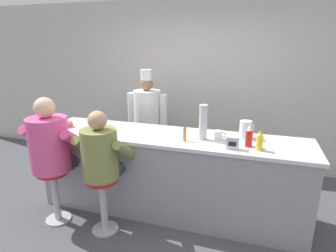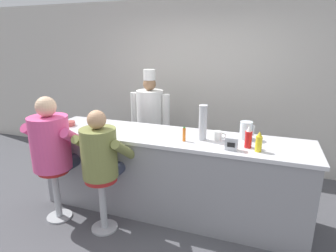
% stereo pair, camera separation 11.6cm
% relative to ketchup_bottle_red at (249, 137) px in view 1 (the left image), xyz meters
% --- Properties ---
extents(ground_plane, '(20.00, 20.00, 0.00)m').
position_rel_ketchup_bottle_red_xyz_m(ground_plane, '(-0.88, -0.26, -1.09)').
color(ground_plane, '#4C4C51').
extents(wall_back, '(10.00, 0.06, 2.70)m').
position_rel_ketchup_bottle_red_xyz_m(wall_back, '(-0.88, 1.74, 0.26)').
color(wall_back, beige).
rests_on(wall_back, ground_plane).
extents(diner_counter, '(3.18, 0.74, 0.99)m').
position_rel_ketchup_bottle_red_xyz_m(diner_counter, '(-0.88, 0.11, -0.60)').
color(diner_counter, gray).
rests_on(diner_counter, ground_plane).
extents(ketchup_bottle_red, '(0.07, 0.07, 0.23)m').
position_rel_ketchup_bottle_red_xyz_m(ketchup_bottle_red, '(0.00, 0.00, 0.00)').
color(ketchup_bottle_red, red).
rests_on(ketchup_bottle_red, diner_counter).
extents(mustard_bottle_yellow, '(0.06, 0.06, 0.21)m').
position_rel_ketchup_bottle_red_xyz_m(mustard_bottle_yellow, '(0.10, -0.08, -0.01)').
color(mustard_bottle_yellow, yellow).
rests_on(mustard_bottle_yellow, diner_counter).
extents(hot_sauce_bottle_orange, '(0.03, 0.03, 0.16)m').
position_rel_ketchup_bottle_red_xyz_m(hot_sauce_bottle_orange, '(-0.67, -0.03, -0.03)').
color(hot_sauce_bottle_orange, orange).
rests_on(hot_sauce_bottle_orange, diner_counter).
extents(water_pitcher_clear, '(0.16, 0.14, 0.20)m').
position_rel_ketchup_bottle_red_xyz_m(water_pitcher_clear, '(-0.05, 0.27, -0.01)').
color(water_pitcher_clear, silver).
rests_on(water_pitcher_clear, diner_counter).
extents(breakfast_plate, '(0.23, 0.23, 0.05)m').
position_rel_ketchup_bottle_red_xyz_m(breakfast_plate, '(-1.79, 0.10, -0.09)').
color(breakfast_plate, white).
rests_on(breakfast_plate, diner_counter).
extents(cereal_bowl, '(0.14, 0.14, 0.06)m').
position_rel_ketchup_bottle_red_xyz_m(cereal_bowl, '(-2.24, 0.04, -0.08)').
color(cereal_bowl, '#B24C47').
rests_on(cereal_bowl, diner_counter).
extents(coffee_mug_white, '(0.14, 0.09, 0.10)m').
position_rel_ketchup_bottle_red_xyz_m(coffee_mug_white, '(-0.33, 0.13, -0.06)').
color(coffee_mug_white, white).
rests_on(coffee_mug_white, diner_counter).
extents(cup_stack_steel, '(0.10, 0.10, 0.39)m').
position_rel_ketchup_bottle_red_xyz_m(cup_stack_steel, '(-0.49, 0.08, 0.09)').
color(cup_stack_steel, '#B7BABF').
rests_on(cup_stack_steel, diner_counter).
extents(napkin_dispenser_chrome, '(0.13, 0.08, 0.13)m').
position_rel_ketchup_bottle_red_xyz_m(napkin_dispenser_chrome, '(-0.15, -0.12, -0.04)').
color(napkin_dispenser_chrome, silver).
rests_on(napkin_dispenser_chrome, diner_counter).
extents(diner_seated_pink, '(0.65, 0.64, 1.47)m').
position_rel_ketchup_bottle_red_xyz_m(diner_seated_pink, '(-2.08, -0.46, -0.19)').
color(diner_seated_pink, '#B2B5BA').
rests_on(diner_seated_pink, ground_plane).
extents(diner_seated_olive, '(0.57, 0.56, 1.37)m').
position_rel_ketchup_bottle_red_xyz_m(diner_seated_olive, '(-1.45, -0.46, -0.23)').
color(diner_seated_olive, '#B2B5BA').
rests_on(diner_seated_olive, ground_plane).
extents(cook_in_whites_near, '(0.64, 0.41, 1.64)m').
position_rel_ketchup_bottle_red_xyz_m(cook_in_whites_near, '(-1.55, 1.07, -0.19)').
color(cook_in_whites_near, '#232328').
rests_on(cook_in_whites_near, ground_plane).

